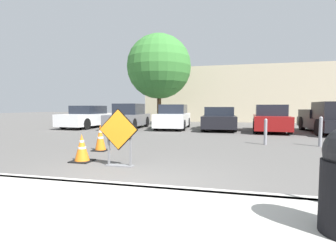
{
  "coord_description": "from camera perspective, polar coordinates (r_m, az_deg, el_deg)",
  "views": [
    {
      "loc": [
        1.82,
        -3.82,
        1.37
      ],
      "look_at": [
        -0.81,
        6.87,
        0.57
      ],
      "focal_mm": 28.0,
      "sensor_mm": 36.0,
      "label": 1
    }
  ],
  "objects": [
    {
      "name": "parked_car_nearest",
      "position": [
        18.14,
        -17.03,
        1.81
      ],
      "size": [
        2.04,
        4.55,
        1.45
      ],
      "rotation": [
        0.0,
        0.0,
        3.08
      ],
      "color": "white",
      "rests_on": "ground_plane"
    },
    {
      "name": "street_tree_behind_lot",
      "position": [
        20.47,
        -1.97,
        12.78
      ],
      "size": [
        4.89,
        4.89,
        6.88
      ],
      "color": "#513823",
      "rests_on": "ground_plane"
    },
    {
      "name": "bollard_nearest",
      "position": [
        10.13,
        20.46,
        -1.02
      ],
      "size": [
        0.12,
        0.12,
        0.95
      ],
      "color": "gray",
      "rests_on": "ground_plane"
    },
    {
      "name": "curb_lip",
      "position": [
        4.43,
        -11.37,
        -13.0
      ],
      "size": [
        27.51,
        0.2,
        0.14
      ],
      "color": "#ADAAA3",
      "rests_on": "ground_plane"
    },
    {
      "name": "road_closed_sign",
      "position": [
        6.11,
        -10.71,
        -1.98
      ],
      "size": [
        0.96,
        0.2,
        1.34
      ],
      "color": "black",
      "rests_on": "ground_plane"
    },
    {
      "name": "building_facade_backdrop",
      "position": [
        26.58,
        14.3,
        6.57
      ],
      "size": [
        16.74,
        5.0,
        5.08
      ],
      "color": "beige",
      "rests_on": "ground_plane"
    },
    {
      "name": "parked_car_third",
      "position": [
        16.5,
        1.15,
        1.85
      ],
      "size": [
        2.01,
        4.37,
        1.52
      ],
      "rotation": [
        0.0,
        0.0,
        3.2
      ],
      "color": "white",
      "rests_on": "ground_plane"
    },
    {
      "name": "ground_plane",
      "position": [
        14.01,
        6.3,
        -1.46
      ],
      "size": [
        96.0,
        96.0,
        0.0
      ],
      "primitive_type": "plane",
      "color": "#565451"
    },
    {
      "name": "parked_car_second",
      "position": [
        16.99,
        -8.53,
        1.94
      ],
      "size": [
        1.95,
        4.56,
        1.58
      ],
      "rotation": [
        0.0,
        0.0,
        3.19
      ],
      "color": "slate",
      "rests_on": "ground_plane"
    },
    {
      "name": "bollard_second",
      "position": [
        10.49,
        30.26,
        -0.89
      ],
      "size": [
        0.12,
        0.12,
        1.04
      ],
      "color": "gray",
      "rests_on": "ground_plane"
    },
    {
      "name": "traffic_cone_nearest",
      "position": [
        6.93,
        -18.23,
        -4.61
      ],
      "size": [
        0.5,
        0.5,
        0.7
      ],
      "color": "black",
      "rests_on": "ground_plane"
    },
    {
      "name": "sidewalk_strip",
      "position": [
        3.24,
        -23.22,
        -19.85
      ],
      "size": [
        27.51,
        2.95,
        0.14
      ],
      "color": "#ADAAA3",
      "rests_on": "ground_plane"
    },
    {
      "name": "traffic_cone_second",
      "position": [
        8.48,
        -14.51,
        -2.52
      ],
      "size": [
        0.45,
        0.45,
        0.83
      ],
      "color": "black",
      "rests_on": "ground_plane"
    },
    {
      "name": "pickup_truck",
      "position": [
        15.79,
        31.94,
        1.23
      ],
      "size": [
        2.03,
        5.25,
        1.62
      ],
      "rotation": [
        0.0,
        0.0,
        3.14
      ],
      "color": "black",
      "rests_on": "ground_plane"
    },
    {
      "name": "parked_car_fourth",
      "position": [
        16.03,
        11.05,
        1.51
      ],
      "size": [
        2.07,
        4.45,
        1.37
      ],
      "rotation": [
        0.0,
        0.0,
        3.18
      ],
      "color": "black",
      "rests_on": "ground_plane"
    },
    {
      "name": "parked_car_fifth",
      "position": [
        15.59,
        21.46,
        1.37
      ],
      "size": [
        2.06,
        4.3,
        1.49
      ],
      "rotation": [
        0.0,
        0.0,
        3.08
      ],
      "color": "maroon",
      "rests_on": "ground_plane"
    }
  ]
}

